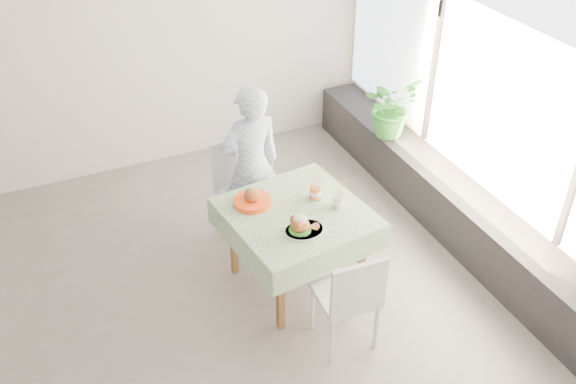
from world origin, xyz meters
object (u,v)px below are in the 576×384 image
chair_near (345,313)px  juice_cup_orange (315,191)px  potted_plant (391,106)px  main_dish (302,226)px  cafe_table (296,239)px  diner (251,166)px  chair_far (249,208)px

chair_near → juice_cup_orange: juice_cup_orange is taller
chair_near → potted_plant: size_ratio=1.43×
main_dish → juice_cup_orange: juice_cup_orange is taller
chair_near → cafe_table: bearing=95.1°
cafe_table → juice_cup_orange: (0.21, 0.10, 0.35)m
potted_plant → juice_cup_orange: bearing=-142.9°
main_dish → potted_plant: 2.12m
cafe_table → main_dish: (-0.07, -0.25, 0.33)m
chair_near → diner: 1.56m
diner → cafe_table: bearing=93.7°
chair_near → juice_cup_orange: size_ratio=2.93×
cafe_table → main_dish: main_dish is taller
main_dish → chair_far: bearing=92.7°
cafe_table → chair_near: chair_near is taller
main_dish → diner: bearing=90.9°
cafe_table → chair_near: 0.75m
cafe_table → potted_plant: size_ratio=1.88×
cafe_table → diner: 0.81m
chair_far → chair_near: (0.18, -1.48, -0.03)m
cafe_table → main_dish: 0.42m
diner → potted_plant: bearing=-170.3°
diner → main_dish: (0.02, -1.00, 0.04)m
juice_cup_orange → chair_far: bearing=116.9°
cafe_table → main_dish: bearing=-105.8°
chair_far → diner: 0.46m
cafe_table → chair_far: (-0.12, 0.75, -0.16)m
juice_cup_orange → potted_plant: (1.34, 1.01, -0.00)m
chair_far → diner: diner is taller
cafe_table → juice_cup_orange: size_ratio=3.86×
chair_near → diner: size_ratio=0.59×
chair_far → diner: bearing=-16.8°
main_dish → juice_cup_orange: 0.45m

